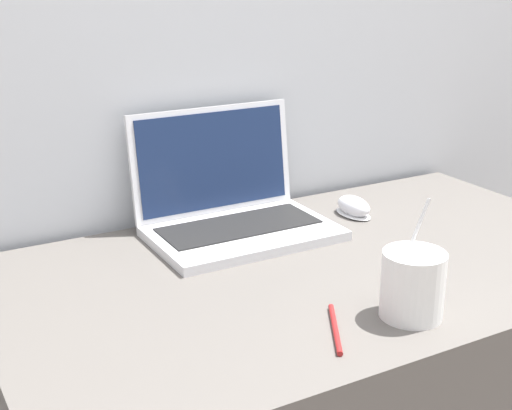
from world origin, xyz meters
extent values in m
cube|color=silver|center=(-0.07, 0.54, 0.77)|extent=(0.38, 0.24, 0.02)
cube|color=black|center=(-0.07, 0.56, 0.78)|extent=(0.33, 0.13, 0.00)
cube|color=silver|center=(-0.07, 0.68, 0.89)|extent=(0.38, 0.04, 0.23)
cube|color=#19284C|center=(-0.07, 0.68, 0.90)|extent=(0.35, 0.03, 0.21)
cylinder|color=white|center=(0.00, 0.11, 0.82)|extent=(0.10, 0.10, 0.11)
cylinder|color=black|center=(0.00, 0.11, 0.87)|extent=(0.09, 0.09, 0.01)
cylinder|color=white|center=(0.00, 0.12, 0.88)|extent=(0.07, 0.01, 0.16)
ellipsoid|color=white|center=(0.21, 0.55, 0.76)|extent=(0.06, 0.10, 0.01)
ellipsoid|color=silver|center=(0.21, 0.55, 0.78)|extent=(0.05, 0.10, 0.04)
cylinder|color=#A51E1E|center=(-0.14, 0.13, 0.77)|extent=(0.08, 0.14, 0.01)
camera|label=1|loc=(-0.72, -0.67, 1.31)|focal=50.00mm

